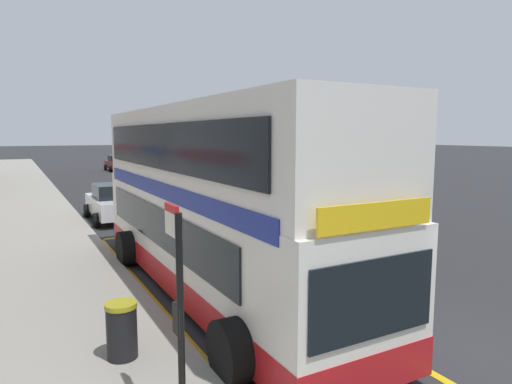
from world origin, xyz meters
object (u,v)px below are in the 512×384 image
Objects in this scene: double_decker_bus at (210,206)px; litter_bin at (122,330)px; bus_stop_sign at (178,297)px; parked_car_maroon_far at (117,163)px; parked_car_teal_distant at (189,176)px; parked_car_white_behind at (113,202)px.

litter_bin is at bearing -135.37° from double_decker_bus.
parked_car_maroon_far is at bearing 79.55° from bus_stop_sign.
double_decker_bus reaches higher than parked_car_teal_distant.
litter_bin is (-0.32, 1.94, -1.15)m from bus_stop_sign.
parked_car_teal_distant is (7.12, 20.87, -1.26)m from double_decker_bus.
parked_car_teal_distant is (9.51, 25.48, -0.95)m from bus_stop_sign.
parked_car_teal_distant is at bearing 69.55° from bus_stop_sign.
parked_car_white_behind reaches higher than litter_bin.
parked_car_white_behind is 4.51× the size of litter_bin.
bus_stop_sign is 0.66× the size of parked_car_maroon_far.
parked_car_maroon_far is 17.30m from parked_car_teal_distant.
parked_car_white_behind is at bearing 56.24° from parked_car_teal_distant.
litter_bin is at bearing 99.33° from bus_stop_sign.
bus_stop_sign is 0.66× the size of parked_car_teal_distant.
parked_car_white_behind is 13.19m from litter_bin.
parked_car_maroon_far is (7.88, 42.71, -0.95)m from bus_stop_sign.
parked_car_teal_distant is at bearing 71.16° from double_decker_bus.
parked_car_maroon_far is at bearing -83.32° from parked_car_teal_distant.
double_decker_bus is 10.38m from parked_car_white_behind.
bus_stop_sign is (-2.38, -4.61, -0.31)m from double_decker_bus.
litter_bin is (-2.70, -2.67, -1.46)m from double_decker_bus.
bus_stop_sign is at bearing -80.67° from litter_bin.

